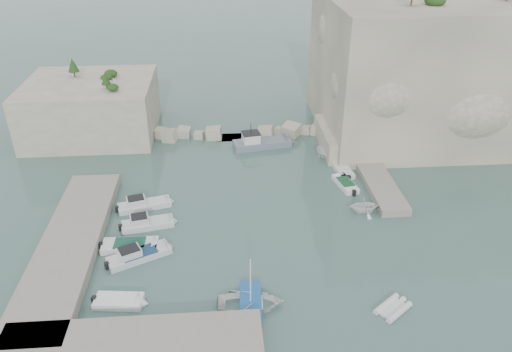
{
  "coord_description": "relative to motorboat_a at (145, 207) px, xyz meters",
  "views": [
    {
      "loc": [
        -3.34,
        -37.46,
        27.27
      ],
      "look_at": [
        0.0,
        6.0,
        3.0
      ],
      "focal_mm": 35.0,
      "sensor_mm": 36.0,
      "label": 1
    }
  ],
  "objects": [
    {
      "name": "ground",
      "position": [
        11.29,
        -5.74,
        0.0
      ],
      "size": [
        400.0,
        400.0,
        0.0
      ],
      "primitive_type": "plane",
      "color": "#466961",
      "rests_on": "ground"
    },
    {
      "name": "cliff_east",
      "position": [
        34.29,
        17.26,
        8.5
      ],
      "size": [
        26.0,
        22.0,
        17.0
      ],
      "primitive_type": "cube",
      "color": "beige",
      "rests_on": "ground"
    },
    {
      "name": "cliff_terrace",
      "position": [
        24.29,
        12.26,
        1.25
      ],
      "size": [
        8.0,
        10.0,
        2.5
      ],
      "primitive_type": "cube",
      "color": "beige",
      "rests_on": "ground"
    },
    {
      "name": "outcrop_west",
      "position": [
        -8.71,
        19.26,
        3.5
      ],
      "size": [
        16.0,
        14.0,
        7.0
      ],
      "primitive_type": "cube",
      "color": "beige",
      "rests_on": "ground"
    },
    {
      "name": "quay_west",
      "position": [
        -5.71,
        -6.74,
        0.55
      ],
      "size": [
        5.0,
        24.0,
        1.1
      ],
      "primitive_type": "cube",
      "color": "#9E9689",
      "rests_on": "ground"
    },
    {
      "name": "quay_south",
      "position": [
        1.29,
        -18.24,
        0.55
      ],
      "size": [
        18.0,
        4.0,
        1.1
      ],
      "primitive_type": "cube",
      "color": "#9E9689",
      "rests_on": "ground"
    },
    {
      "name": "ledge_east",
      "position": [
        24.79,
        4.26,
        0.4
      ],
      "size": [
        3.0,
        16.0,
        0.8
      ],
      "primitive_type": "cube",
      "color": "#9E9689",
      "rests_on": "ground"
    },
    {
      "name": "breakwater",
      "position": [
        10.29,
        16.26,
        0.7
      ],
      "size": [
        28.0,
        3.0,
        1.4
      ],
      "primitive_type": "cube",
      "color": "beige",
      "rests_on": "ground"
    },
    {
      "name": "motorboat_a",
      "position": [
        0.0,
        0.0,
        0.0
      ],
      "size": [
        5.96,
        3.1,
        1.4
      ],
      "primitive_type": null,
      "rotation": [
        0.0,
        0.0,
        0.26
      ],
      "color": "silver",
      "rests_on": "ground"
    },
    {
      "name": "motorboat_b",
      "position": [
        0.7,
        -3.41,
        0.0
      ],
      "size": [
        5.55,
        2.74,
        1.4
      ],
      "primitive_type": null,
      "rotation": [
        0.0,
        0.0,
        0.2
      ],
      "color": "silver",
      "rests_on": "ground"
    },
    {
      "name": "motorboat_c",
      "position": [
        -0.5,
        -6.69,
        0.0
      ],
      "size": [
        5.42,
        2.06,
        0.7
      ],
      "primitive_type": null,
      "rotation": [
        0.0,
        0.0,
        -0.02
      ],
      "color": "white",
      "rests_on": "ground"
    },
    {
      "name": "motorboat_d",
      "position": [
        0.5,
        -8.2,
        0.0
      ],
      "size": [
        6.14,
        4.24,
        1.4
      ],
      "primitive_type": null,
      "rotation": [
        0.0,
        0.0,
        0.46
      ],
      "color": "silver",
      "rests_on": "ground"
    },
    {
      "name": "motorboat_e",
      "position": [
        -0.35,
        -13.76,
        0.0
      ],
      "size": [
        4.2,
        2.11,
        0.7
      ],
      "primitive_type": null,
      "rotation": [
        0.0,
        0.0,
        -0.12
      ],
      "color": "white",
      "rests_on": "ground"
    },
    {
      "name": "rowboat",
      "position": [
        9.72,
        -14.8,
        0.0
      ],
      "size": [
        5.22,
        3.85,
        1.05
      ],
      "primitive_type": "imported",
      "rotation": [
        0.0,
        0.0,
        1.52
      ],
      "color": "white",
      "rests_on": "ground"
    },
    {
      "name": "inflatable_dinghy",
      "position": [
        20.44,
        -16.0,
        0.0
      ],
      "size": [
        3.31,
        3.03,
        0.44
      ],
      "primitive_type": null,
      "rotation": [
        0.0,
        0.0,
        0.66
      ],
      "color": "silver",
      "rests_on": "ground"
    },
    {
      "name": "tender_east_a",
      "position": [
        21.86,
        -2.53,
        0.0
      ],
      "size": [
        3.35,
        2.91,
        1.73
      ],
      "primitive_type": "imported",
      "rotation": [
        0.0,
        0.0,
        1.6
      ],
      "color": "white",
      "rests_on": "ground"
    },
    {
      "name": "tender_east_b",
      "position": [
        21.19,
        2.66,
        0.0
      ],
      "size": [
        2.38,
        4.59,
        0.7
      ],
      "primitive_type": null,
      "rotation": [
        0.0,
        0.0,
        1.78
      ],
      "color": "white",
      "rests_on": "ground"
    },
    {
      "name": "tender_east_c",
      "position": [
        21.59,
        6.13,
        0.0
      ],
      "size": [
        2.14,
        5.13,
        0.7
      ],
      "primitive_type": null,
      "rotation": [
        0.0,
        0.0,
        1.68
      ],
      "color": "silver",
      "rests_on": "ground"
    },
    {
      "name": "tender_east_d",
      "position": [
        21.49,
        9.06,
        0.0
      ],
      "size": [
        4.99,
        3.02,
        1.81
      ],
      "primitive_type": "imported",
      "rotation": [
        0.0,
        0.0,
        1.28
      ],
      "color": "white",
      "rests_on": "ground"
    },
    {
      "name": "work_boat",
      "position": [
        13.05,
        13.14,
        0.0
      ],
      "size": [
        8.14,
        3.62,
        2.2
      ],
      "primitive_type": null,
      "rotation": [
        0.0,
        0.0,
        0.17
      ],
      "color": "slate",
      "rests_on": "ground"
    },
    {
      "name": "rowboat_mast",
      "position": [
        9.72,
        -14.8,
        2.62
      ],
      "size": [
        0.1,
        0.1,
        4.2
      ],
      "primitive_type": "cylinder",
      "color": "white",
      "rests_on": "rowboat"
    }
  ]
}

